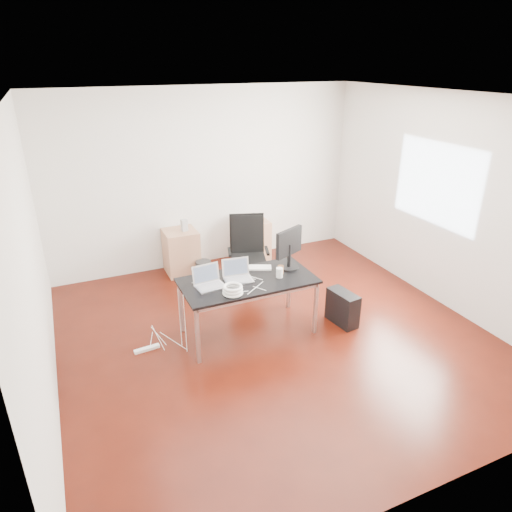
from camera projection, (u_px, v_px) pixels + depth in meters
name	position (u px, v px, depth m)	size (l,w,h in m)	color
room_shell	(279.00, 228.00, 5.12)	(5.00, 5.00, 5.00)	#370D06
desk	(248.00, 284.00, 5.46)	(1.60, 0.80, 0.73)	black
office_chair	(248.00, 250.00, 6.60)	(0.60, 0.62, 1.08)	black
filing_cabinet_left	(181.00, 252.00, 7.19)	(0.50, 0.50, 0.70)	#A97354
filing_cabinet_right	(252.00, 240.00, 7.64)	(0.50, 0.50, 0.70)	#A97354
pc_tower	(343.00, 308.00, 5.84)	(0.20, 0.45, 0.44)	black
wastebasket	(204.00, 270.00, 7.07)	(0.24, 0.24, 0.28)	black
power_strip	(147.00, 349.00, 5.36)	(0.30, 0.06, 0.04)	white
laptop_left	(209.00, 281.00, 5.27)	(0.35, 0.29, 0.23)	silver
laptop_right	(238.00, 275.00, 5.43)	(0.36, 0.29, 0.23)	silver
monitor	(289.00, 246.00, 5.64)	(0.43, 0.26, 0.51)	black
keyboard	(254.00, 268.00, 5.72)	(0.44, 0.14, 0.02)	white
cup_white	(279.00, 273.00, 5.47)	(0.08, 0.08, 0.12)	white
cup_brown	(281.00, 270.00, 5.58)	(0.08, 0.08, 0.10)	brown
cable_coil	(233.00, 290.00, 5.08)	(0.24, 0.24, 0.11)	white
power_adapter	(238.00, 290.00, 5.17)	(0.07, 0.07, 0.03)	white
speaker	(184.00, 225.00, 7.02)	(0.09, 0.08, 0.18)	#9E9E9E
navy_garment	(248.00, 219.00, 7.44)	(0.30, 0.24, 0.09)	black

